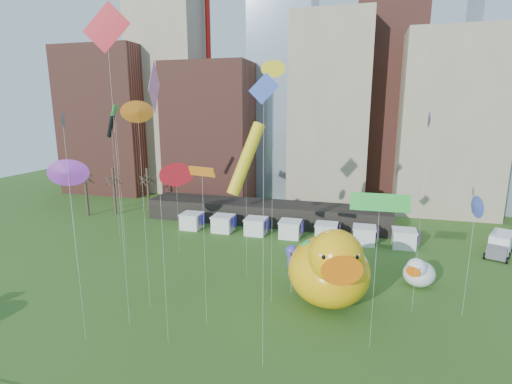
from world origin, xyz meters
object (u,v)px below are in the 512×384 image
(big_duck, at_px, (330,268))
(box_truck, at_px, (500,244))
(seahorse_green, at_px, (308,257))
(seahorse_purple, at_px, (292,259))
(small_duck, at_px, (419,272))

(big_duck, bearing_deg, box_truck, 28.21)
(big_duck, distance_m, seahorse_green, 2.28)
(box_truck, bearing_deg, seahorse_purple, -120.44)
(seahorse_purple, distance_m, box_truck, 28.80)
(big_duck, xyz_separation_m, seahorse_purple, (-3.78, 1.38, -0.08))
(small_duck, bearing_deg, seahorse_purple, -134.24)
(small_duck, height_order, seahorse_green, seahorse_green)
(seahorse_green, relative_size, seahorse_purple, 1.19)
(small_duck, xyz_separation_m, seahorse_purple, (-12.22, -4.81, 2.06))
(big_duck, xyz_separation_m, seahorse_green, (-2.13, 0.55, 0.59))
(big_duck, xyz_separation_m, box_truck, (19.39, 18.35, -2.31))
(big_duck, relative_size, small_duck, 2.39)
(big_duck, bearing_deg, small_duck, 21.01)
(big_duck, distance_m, box_truck, 26.80)
(big_duck, bearing_deg, seahorse_green, 150.38)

